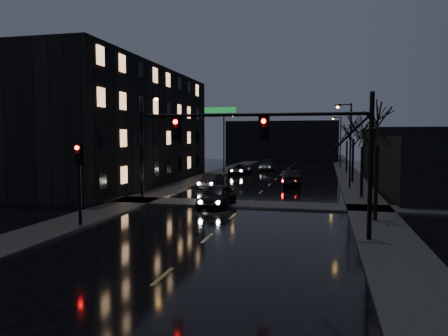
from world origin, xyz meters
The scene contains 22 objects.
ground centered at (0.00, 0.00, 0.00)m, with size 160.00×160.00×0.00m, color black.
sidewalk_left centered at (-8.50, 35.00, 0.06)m, with size 3.00×140.00×0.12m, color #2D2D2B.
sidewalk_right centered at (8.50, 35.00, 0.06)m, with size 3.00×140.00×0.12m, color #2D2D2B.
sidewalk_cross centered at (0.00, 18.50, 0.06)m, with size 40.00×3.00×0.12m, color #2D2D2B.
apartment_block centered at (-16.50, 30.00, 6.00)m, with size 12.00×30.00×12.00m, color black.
commercial_right_far centered at (17.00, 48.00, 3.00)m, with size 12.00×18.00×6.00m, color black.
far_block centered at (-3.00, 78.00, 4.00)m, with size 22.00×10.00×8.00m, color black.
signal_mast centered at (3.85, 9.00, 4.87)m, with size 11.11×0.41×7.00m.
signal_pole_left centered at (-7.50, 8.99, 3.01)m, with size 0.35×0.41×4.53m.
tree_near centered at (8.40, 14.00, 6.22)m, with size 3.52×3.52×8.08m.
tree_mid_a centered at (8.40, 24.00, 5.83)m, with size 3.30×3.30×7.58m.
tree_mid_b centered at (8.40, 36.00, 6.61)m, with size 3.74×3.74×8.59m.
tree_far centered at (8.40, 50.00, 6.06)m, with size 3.43×3.43×7.88m.
streetlight_l_near centered at (-7.58, 18.00, 4.77)m, with size 1.53×0.28×8.00m.
streetlight_l_far centered at (-7.58, 45.00, 4.77)m, with size 1.53×0.28×8.00m.
streetlight_r_mid centered at (7.58, 30.00, 4.77)m, with size 1.53×0.28×8.00m.
streetlight_r_far centered at (7.58, 58.00, 4.77)m, with size 1.53×0.28×8.00m.
oncoming_car_a centered at (-1.80, 17.21, 0.79)m, with size 1.87×4.66×1.59m, color black.
oncoming_car_b centered at (-5.10, 28.06, 0.66)m, with size 1.41×4.03×1.33m, color black.
oncoming_car_c centered at (-5.27, 43.24, 0.67)m, with size 2.22×4.80×1.34m, color black.
oncoming_car_d centered at (-2.88, 51.82, 0.81)m, with size 2.28×5.60×1.63m, color black.
lead_car centered at (2.22, 31.58, 0.79)m, with size 1.68×4.81×1.59m, color black.
Camera 1 is at (5.54, -12.23, 4.94)m, focal length 35.00 mm.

